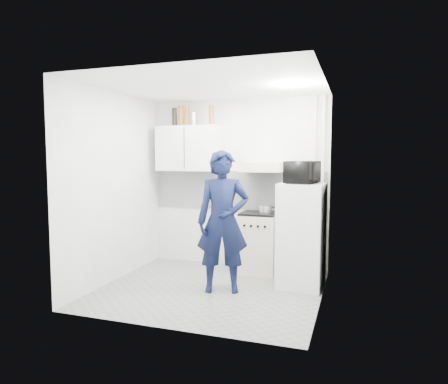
% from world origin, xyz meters
% --- Properties ---
extents(floor, '(2.80, 2.80, 0.00)m').
position_xyz_m(floor, '(0.00, 0.00, 0.00)').
color(floor, slate).
rests_on(floor, ground).
extents(ceiling, '(2.80, 2.80, 0.00)m').
position_xyz_m(ceiling, '(0.00, 0.00, 2.60)').
color(ceiling, white).
rests_on(ceiling, wall_back).
extents(wall_back, '(2.80, 0.00, 2.80)m').
position_xyz_m(wall_back, '(0.00, 1.25, 1.30)').
color(wall_back, white).
rests_on(wall_back, floor).
extents(wall_left, '(0.00, 2.60, 2.60)m').
position_xyz_m(wall_left, '(-1.40, 0.00, 1.30)').
color(wall_left, white).
rests_on(wall_left, floor).
extents(wall_right, '(0.00, 2.60, 2.60)m').
position_xyz_m(wall_right, '(1.40, 0.00, 1.30)').
color(wall_right, white).
rests_on(wall_right, floor).
extents(person, '(0.76, 0.62, 1.80)m').
position_xyz_m(person, '(0.17, 0.02, 0.90)').
color(person, black).
rests_on(person, floor).
extents(stove, '(0.54, 0.54, 0.87)m').
position_xyz_m(stove, '(0.41, 1.00, 0.43)').
color(stove, beige).
rests_on(stove, floor).
extents(fridge, '(0.60, 0.60, 1.37)m').
position_xyz_m(fridge, '(1.10, 0.50, 0.69)').
color(fridge, white).
rests_on(fridge, floor).
extents(stove_top, '(0.52, 0.52, 0.03)m').
position_xyz_m(stove_top, '(0.41, 1.00, 0.88)').
color(stove_top, black).
rests_on(stove_top, stove).
extents(saucepan, '(0.19, 0.19, 0.11)m').
position_xyz_m(saucepan, '(0.51, 1.00, 0.95)').
color(saucepan, silver).
rests_on(saucepan, stove_top).
extents(microwave, '(0.57, 0.43, 0.29)m').
position_xyz_m(microwave, '(1.10, 0.50, 1.52)').
color(microwave, black).
rests_on(microwave, fridge).
extents(bottle_b, '(0.07, 0.07, 0.29)m').
position_xyz_m(bottle_b, '(-0.99, 1.07, 2.34)').
color(bottle_b, black).
rests_on(bottle_b, upper_cabinet).
extents(bottle_c, '(0.08, 0.08, 0.32)m').
position_xyz_m(bottle_c, '(-0.88, 1.07, 2.36)').
color(bottle_c, brown).
rests_on(bottle_c, upper_cabinet).
extents(bottle_d, '(0.07, 0.07, 0.31)m').
position_xyz_m(bottle_d, '(-0.78, 1.07, 2.35)').
color(bottle_d, brown).
rests_on(bottle_d, upper_cabinet).
extents(canister_a, '(0.08, 0.08, 0.21)m').
position_xyz_m(canister_a, '(-0.67, 1.07, 2.30)').
color(canister_a, silver).
rests_on(canister_a, upper_cabinet).
extents(bottle_e, '(0.08, 0.08, 0.30)m').
position_xyz_m(bottle_e, '(-0.37, 1.07, 2.35)').
color(bottle_e, brown).
rests_on(bottle_e, upper_cabinet).
extents(upper_cabinet, '(1.00, 0.35, 0.70)m').
position_xyz_m(upper_cabinet, '(-0.75, 1.07, 1.85)').
color(upper_cabinet, white).
rests_on(upper_cabinet, wall_back).
extents(range_hood, '(0.60, 0.50, 0.14)m').
position_xyz_m(range_hood, '(0.45, 1.00, 1.57)').
color(range_hood, beige).
rests_on(range_hood, wall_back).
extents(backsplash, '(2.74, 0.03, 0.60)m').
position_xyz_m(backsplash, '(0.00, 1.24, 1.20)').
color(backsplash, white).
rests_on(backsplash, wall_back).
extents(pipe_a, '(0.05, 0.05, 2.60)m').
position_xyz_m(pipe_a, '(1.30, 1.17, 1.30)').
color(pipe_a, beige).
rests_on(pipe_a, floor).
extents(pipe_b, '(0.04, 0.04, 2.60)m').
position_xyz_m(pipe_b, '(1.18, 1.17, 1.30)').
color(pipe_b, beige).
rests_on(pipe_b, floor).
extents(ceiling_spot_fixture, '(0.10, 0.10, 0.02)m').
position_xyz_m(ceiling_spot_fixture, '(1.00, 0.20, 2.57)').
color(ceiling_spot_fixture, white).
rests_on(ceiling_spot_fixture, ceiling).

